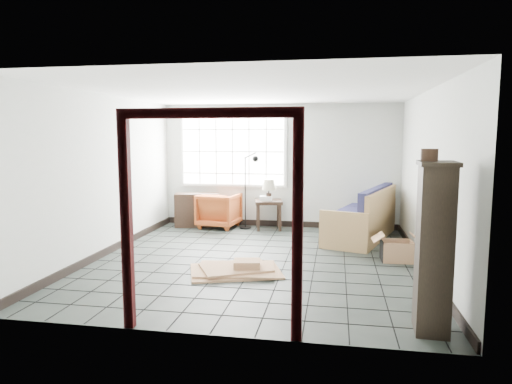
% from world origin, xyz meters
% --- Properties ---
extents(ground, '(5.50, 5.50, 0.00)m').
position_xyz_m(ground, '(0.00, 0.00, 0.00)').
color(ground, black).
rests_on(ground, ground).
extents(room_shell, '(5.02, 5.52, 2.61)m').
position_xyz_m(room_shell, '(0.00, 0.03, 1.68)').
color(room_shell, '#B3B7B0').
rests_on(room_shell, ground).
extents(window_panel, '(2.32, 0.08, 1.52)m').
position_xyz_m(window_panel, '(-1.00, 2.70, 1.60)').
color(window_panel, silver).
rests_on(window_panel, ground).
extents(doorway_trim, '(1.80, 0.08, 2.20)m').
position_xyz_m(doorway_trim, '(0.00, -2.70, 1.38)').
color(doorway_trim, black).
rests_on(doorway_trim, ground).
extents(futon_sofa, '(1.49, 2.38, 0.99)m').
position_xyz_m(futon_sofa, '(1.74, 1.82, 0.36)').
color(futon_sofa, '#A57D4A').
rests_on(futon_sofa, ground).
extents(armchair, '(0.88, 0.84, 0.81)m').
position_xyz_m(armchair, '(-1.24, 2.40, 0.40)').
color(armchair, '#963A15').
rests_on(armchair, ground).
extents(side_table, '(0.65, 0.65, 0.61)m').
position_xyz_m(side_table, '(-0.18, 2.40, 0.50)').
color(side_table, black).
rests_on(side_table, ground).
extents(table_lamp, '(0.35, 0.35, 0.44)m').
position_xyz_m(table_lamp, '(-0.17, 2.37, 0.91)').
color(table_lamp, black).
rests_on(table_lamp, side_table).
extents(projector, '(0.27, 0.22, 0.09)m').
position_xyz_m(projector, '(-0.23, 2.37, 0.65)').
color(projector, silver).
rests_on(projector, side_table).
extents(floor_lamp, '(0.43, 0.28, 1.60)m').
position_xyz_m(floor_lamp, '(-0.56, 2.36, 0.86)').
color(floor_lamp, black).
rests_on(floor_lamp, ground).
extents(console_shelf, '(0.98, 0.54, 0.72)m').
position_xyz_m(console_shelf, '(-1.73, 2.40, 0.36)').
color(console_shelf, black).
rests_on(console_shelf, ground).
extents(tall_shelf, '(0.38, 0.48, 1.70)m').
position_xyz_m(tall_shelf, '(2.15, -2.28, 0.86)').
color(tall_shelf, black).
rests_on(tall_shelf, ground).
extents(pot, '(0.21, 0.21, 0.12)m').
position_xyz_m(pot, '(2.07, -2.25, 1.76)').
color(pot, black).
rests_on(pot, tall_shelf).
extents(open_box, '(0.78, 0.41, 0.43)m').
position_xyz_m(open_box, '(2.15, 0.34, 0.16)').
color(open_box, '#9F6F4C').
rests_on(open_box, ground).
extents(cardboard_pile, '(1.48, 1.25, 0.18)m').
position_xyz_m(cardboard_pile, '(-0.17, -0.68, 0.05)').
color(cardboard_pile, '#9F6F4C').
rests_on(cardboard_pile, ground).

